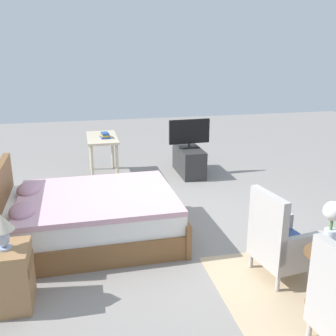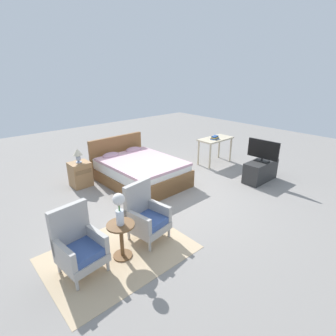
# 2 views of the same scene
# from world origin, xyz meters

# --- Properties ---
(ground_plane) EXTENTS (16.00, 16.00, 0.00)m
(ground_plane) POSITION_xyz_m (0.00, 0.00, 0.00)
(ground_plane) COLOR gray
(floor_rug) EXTENTS (2.10, 1.50, 0.01)m
(floor_rug) POSITION_xyz_m (-1.96, -0.96, 0.00)
(floor_rug) COLOR tan
(floor_rug) RESTS_ON ground_plane
(bed) EXTENTS (1.57, 2.10, 0.96)m
(bed) POSITION_xyz_m (-0.18, 0.98, 0.30)
(bed) COLOR brown
(bed) RESTS_ON ground_plane
(armchair_by_window_left) EXTENTS (0.59, 0.59, 0.92)m
(armchair_by_window_left) POSITION_xyz_m (-2.53, -0.90, 0.38)
(armchair_by_window_left) COLOR #ADA8A3
(armchair_by_window_left) RESTS_ON floor_rug
(armchair_by_window_right) EXTENTS (0.62, 0.62, 0.92)m
(armchair_by_window_right) POSITION_xyz_m (-1.41, -0.90, 0.38)
(armchair_by_window_right) COLOR #ADA8A3
(armchair_by_window_right) RESTS_ON floor_rug
(side_table) EXTENTS (0.40, 0.40, 0.55)m
(side_table) POSITION_xyz_m (-1.96, -1.05, 0.35)
(side_table) COLOR brown
(side_table) RESTS_ON ground_plane
(flower_vase) EXTENTS (0.17, 0.17, 0.48)m
(flower_vase) POSITION_xyz_m (-1.96, -1.05, 0.84)
(flower_vase) COLOR silver
(flower_vase) RESTS_ON side_table
(nightstand) EXTENTS (0.44, 0.41, 0.58)m
(nightstand) POSITION_xyz_m (-1.33, 1.71, 0.29)
(nightstand) COLOR #997047
(nightstand) RESTS_ON ground_plane
(table_lamp) EXTENTS (0.22, 0.22, 0.33)m
(table_lamp) POSITION_xyz_m (-1.33, 1.71, 0.79)
(table_lamp) COLOR #9EADC6
(table_lamp) RESTS_ON nightstand
(tv_stand) EXTENTS (0.96, 0.40, 0.50)m
(tv_stand) POSITION_xyz_m (2.07, -0.92, 0.25)
(tv_stand) COLOR #2D2D2D
(tv_stand) RESTS_ON ground_plane
(tv_flatscreen) EXTENTS (0.22, 0.76, 0.52)m
(tv_flatscreen) POSITION_xyz_m (2.08, -0.92, 0.77)
(tv_flatscreen) COLOR black
(tv_flatscreen) RESTS_ON tv_stand
(vanity_desk) EXTENTS (1.04, 0.52, 0.74)m
(vanity_desk) POSITION_xyz_m (2.26, 0.64, 0.63)
(vanity_desk) COLOR beige
(vanity_desk) RESTS_ON ground_plane
(book_stack) EXTENTS (0.24, 0.18, 0.09)m
(book_stack) POSITION_xyz_m (2.15, 0.59, 0.78)
(book_stack) COLOR #284C8E
(book_stack) RESTS_ON vanity_desk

